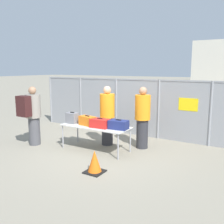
{
  "coord_description": "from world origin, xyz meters",
  "views": [
    {
      "loc": [
        3.75,
        -5.65,
        2.36
      ],
      "look_at": [
        -0.08,
        0.67,
        1.05
      ],
      "focal_mm": 40.0,
      "sensor_mm": 36.0,
      "label": 1
    }
  ],
  "objects_px": {
    "inspection_table": "(96,127)",
    "traffic_cone": "(95,162)",
    "security_worker_near": "(107,115)",
    "suitcase_navy": "(118,125)",
    "suitcase_grey": "(72,118)",
    "suitcase_orange": "(87,121)",
    "traveler_hooded": "(32,113)",
    "security_worker_far": "(142,117)",
    "suitcase_red": "(100,123)",
    "utility_trailer": "(193,120)"
  },
  "relations": [
    {
      "from": "inspection_table",
      "to": "traffic_cone",
      "type": "distance_m",
      "value": 1.65
    },
    {
      "from": "security_worker_near",
      "to": "suitcase_navy",
      "type": "bearing_deg",
      "value": 121.01
    },
    {
      "from": "suitcase_grey",
      "to": "inspection_table",
      "type": "bearing_deg",
      "value": 5.05
    },
    {
      "from": "suitcase_navy",
      "to": "suitcase_orange",
      "type": "bearing_deg",
      "value": -174.8
    },
    {
      "from": "traveler_hooded",
      "to": "security_worker_far",
      "type": "height_order",
      "value": "security_worker_far"
    },
    {
      "from": "inspection_table",
      "to": "suitcase_orange",
      "type": "relative_size",
      "value": 3.77
    },
    {
      "from": "suitcase_red",
      "to": "traffic_cone",
      "type": "bearing_deg",
      "value": -61.35
    },
    {
      "from": "inspection_table",
      "to": "suitcase_orange",
      "type": "height_order",
      "value": "suitcase_orange"
    },
    {
      "from": "suitcase_orange",
      "to": "security_worker_near",
      "type": "xyz_separation_m",
      "value": [
        0.24,
        0.7,
        0.08
      ]
    },
    {
      "from": "suitcase_orange",
      "to": "traffic_cone",
      "type": "xyz_separation_m",
      "value": [
        1.12,
        -1.24,
        -0.62
      ]
    },
    {
      "from": "utility_trailer",
      "to": "traveler_hooded",
      "type": "bearing_deg",
      "value": -131.14
    },
    {
      "from": "traveler_hooded",
      "to": "security_worker_far",
      "type": "distance_m",
      "value": 3.35
    },
    {
      "from": "inspection_table",
      "to": "security_worker_near",
      "type": "distance_m",
      "value": 0.68
    },
    {
      "from": "suitcase_grey",
      "to": "security_worker_near",
      "type": "xyz_separation_m",
      "value": [
        0.8,
        0.69,
        0.06
      ]
    },
    {
      "from": "suitcase_navy",
      "to": "traveler_hooded",
      "type": "xyz_separation_m",
      "value": [
        -2.68,
        -0.63,
        0.15
      ]
    },
    {
      "from": "suitcase_orange",
      "to": "traveler_hooded",
      "type": "bearing_deg",
      "value": -162.42
    },
    {
      "from": "suitcase_orange",
      "to": "security_worker_near",
      "type": "relative_size",
      "value": 0.29
    },
    {
      "from": "security_worker_near",
      "to": "utility_trailer",
      "type": "xyz_separation_m",
      "value": [
        1.86,
        3.1,
        -0.52
      ]
    },
    {
      "from": "suitcase_navy",
      "to": "security_worker_far",
      "type": "relative_size",
      "value": 0.29
    },
    {
      "from": "suitcase_orange",
      "to": "utility_trailer",
      "type": "height_order",
      "value": "suitcase_orange"
    },
    {
      "from": "suitcase_navy",
      "to": "suitcase_red",
      "type": "bearing_deg",
      "value": -167.23
    },
    {
      "from": "traffic_cone",
      "to": "suitcase_red",
      "type": "bearing_deg",
      "value": 118.65
    },
    {
      "from": "suitcase_grey",
      "to": "traffic_cone",
      "type": "height_order",
      "value": "suitcase_grey"
    },
    {
      "from": "suitcase_orange",
      "to": "security_worker_near",
      "type": "distance_m",
      "value": 0.75
    },
    {
      "from": "suitcase_grey",
      "to": "suitcase_orange",
      "type": "distance_m",
      "value": 0.57
    },
    {
      "from": "suitcase_red",
      "to": "traffic_cone",
      "type": "distance_m",
      "value": 1.51
    },
    {
      "from": "traveler_hooded",
      "to": "security_worker_near",
      "type": "xyz_separation_m",
      "value": [
        1.93,
        1.24,
        -0.06
      ]
    },
    {
      "from": "suitcase_grey",
      "to": "suitcase_navy",
      "type": "height_order",
      "value": "suitcase_grey"
    },
    {
      "from": "suitcase_orange",
      "to": "traffic_cone",
      "type": "relative_size",
      "value": 1.03
    },
    {
      "from": "traffic_cone",
      "to": "utility_trailer",
      "type": "bearing_deg",
      "value": 79.09
    },
    {
      "from": "suitcase_navy",
      "to": "traffic_cone",
      "type": "xyz_separation_m",
      "value": [
        0.14,
        -1.33,
        -0.6
      ]
    },
    {
      "from": "suitcase_orange",
      "to": "traffic_cone",
      "type": "height_order",
      "value": "suitcase_orange"
    },
    {
      "from": "suitcase_red",
      "to": "suitcase_navy",
      "type": "distance_m",
      "value": 0.54
    },
    {
      "from": "suitcase_navy",
      "to": "traveler_hooded",
      "type": "relative_size",
      "value": 0.29
    },
    {
      "from": "utility_trailer",
      "to": "inspection_table",
      "type": "bearing_deg",
      "value": -116.59
    },
    {
      "from": "suitcase_red",
      "to": "security_worker_near",
      "type": "height_order",
      "value": "security_worker_near"
    },
    {
      "from": "suitcase_grey",
      "to": "traffic_cone",
      "type": "relative_size",
      "value": 0.66
    },
    {
      "from": "suitcase_red",
      "to": "inspection_table",
      "type": "bearing_deg",
      "value": 154.55
    },
    {
      "from": "inspection_table",
      "to": "suitcase_orange",
      "type": "distance_m",
      "value": 0.3
    },
    {
      "from": "security_worker_near",
      "to": "traffic_cone",
      "type": "bearing_deg",
      "value": 94.82
    },
    {
      "from": "suitcase_red",
      "to": "suitcase_navy",
      "type": "height_order",
      "value": "suitcase_red"
    },
    {
      "from": "traveler_hooded",
      "to": "utility_trailer",
      "type": "bearing_deg",
      "value": 34.41
    },
    {
      "from": "suitcase_navy",
      "to": "security_worker_far",
      "type": "bearing_deg",
      "value": 70.04
    },
    {
      "from": "suitcase_red",
      "to": "traveler_hooded",
      "type": "relative_size",
      "value": 0.3
    },
    {
      "from": "utility_trailer",
      "to": "security_worker_far",
      "type": "bearing_deg",
      "value": -105.62
    },
    {
      "from": "suitcase_orange",
      "to": "suitcase_red",
      "type": "bearing_deg",
      "value": -3.72
    },
    {
      "from": "security_worker_far",
      "to": "utility_trailer",
      "type": "distance_m",
      "value": 2.99
    },
    {
      "from": "suitcase_grey",
      "to": "suitcase_navy",
      "type": "relative_size",
      "value": 0.65
    },
    {
      "from": "suitcase_navy",
      "to": "security_worker_far",
      "type": "distance_m",
      "value": 0.93
    },
    {
      "from": "inspection_table",
      "to": "security_worker_near",
      "type": "relative_size",
      "value": 1.11
    }
  ]
}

